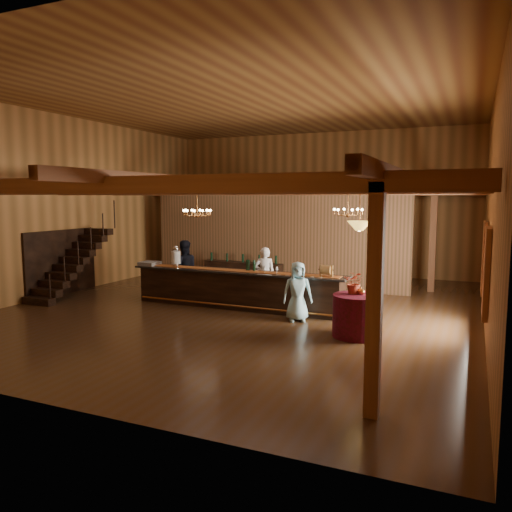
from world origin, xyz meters
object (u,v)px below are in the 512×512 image
at_px(beverage_dispenser, 176,256).
at_px(bartender, 265,275).
at_px(floor_plant, 341,270).
at_px(backbar_shelf, 243,274).
at_px(staff_second, 184,269).
at_px(tasting_bar, 236,289).
at_px(guest, 298,292).
at_px(chandelier_left, 197,212).
at_px(chandelier_right, 348,211).
at_px(round_table, 357,316).
at_px(raffle_drum, 326,270).
at_px(pendant_lamp, 359,226).

height_order(beverage_dispenser, bartender, beverage_dispenser).
bearing_deg(beverage_dispenser, floor_plant, 44.90).
xyz_separation_m(beverage_dispenser, backbar_shelf, (0.61, 3.21, -0.92)).
bearing_deg(staff_second, bartender, 147.18).
xyz_separation_m(tasting_bar, guest, (2.00, -0.71, 0.21)).
distance_m(chandelier_left, floor_plant, 5.19).
bearing_deg(chandelier_right, round_table, -72.23).
height_order(beverage_dispenser, staff_second, staff_second).
relative_size(tasting_bar, beverage_dispenser, 10.28).
height_order(raffle_drum, guest, guest).
bearing_deg(chandelier_left, pendant_lamp, -21.53).
relative_size(backbar_shelf, chandelier_right, 3.54).
relative_size(tasting_bar, chandelier_left, 7.71).
xyz_separation_m(chandelier_right, floor_plant, (-0.77, 2.48, -1.97)).
relative_size(backbar_shelf, guest, 1.94).
relative_size(chandelier_right, staff_second, 0.46).
xyz_separation_m(tasting_bar, floor_plant, (1.91, 3.92, 0.12)).
bearing_deg(pendant_lamp, raffle_drum, 127.76).
distance_m(raffle_drum, chandelier_left, 4.29).
height_order(beverage_dispenser, floor_plant, beverage_dispenser).
bearing_deg(floor_plant, round_table, -72.46).
xyz_separation_m(chandelier_left, chandelier_right, (4.19, 0.92, 0.05)).
bearing_deg(floor_plant, backbar_shelf, -168.73).
bearing_deg(guest, chandelier_left, 135.13).
xyz_separation_m(bartender, floor_plant, (1.43, 3.06, -0.17)).
height_order(tasting_bar, staff_second, staff_second).
xyz_separation_m(raffle_drum, chandelier_left, (-4.02, 0.60, 1.37)).
bearing_deg(beverage_dispenser, staff_second, 102.84).
relative_size(raffle_drum, chandelier_left, 0.42).
bearing_deg(guest, chandelier_right, 46.94).
xyz_separation_m(beverage_dispenser, raffle_drum, (4.48, -0.14, -0.11)).
height_order(tasting_bar, bartender, bartender).
bearing_deg(beverage_dispenser, bartender, 18.00).
distance_m(tasting_bar, bartender, 1.02).
bearing_deg(chandelier_right, tasting_bar, -151.68).
xyz_separation_m(staff_second, floor_plant, (4.02, 3.19, -0.22)).
bearing_deg(guest, pendant_lamp, -51.07).
bearing_deg(tasting_bar, guest, -19.06).
xyz_separation_m(round_table, pendant_lamp, (0.00, 0.00, 1.94)).
distance_m(beverage_dispenser, backbar_shelf, 3.39).
relative_size(round_table, chandelier_left, 1.33).
xyz_separation_m(staff_second, guest, (4.10, -1.44, -0.13)).
distance_m(beverage_dispenser, chandelier_left, 1.41).
height_order(chandelier_right, bartender, chandelier_right).
relative_size(staff_second, floor_plant, 1.35).
bearing_deg(guest, floor_plant, 65.65).
bearing_deg(chandelier_left, backbar_shelf, 86.62).
relative_size(chandelier_left, staff_second, 0.46).
height_order(tasting_bar, chandelier_left, chandelier_left).
distance_m(pendant_lamp, staff_second, 6.34).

